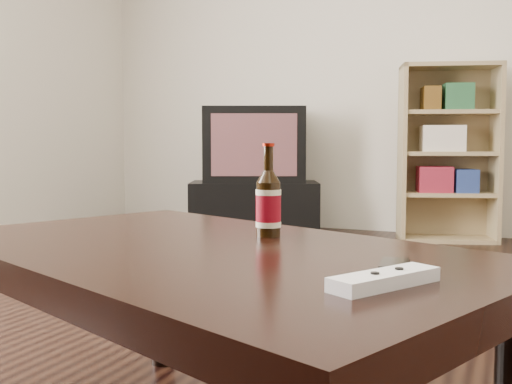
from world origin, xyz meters
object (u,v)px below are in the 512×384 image
at_px(coffee_table, 203,275).
at_px(beer_bottle, 268,204).
at_px(bookshelf, 446,150).
at_px(phone, 395,267).
at_px(remote, 385,279).
at_px(tv_stand, 254,207).
at_px(tv, 254,145).

relative_size(coffee_table, beer_bottle, 6.66).
xyz_separation_m(bookshelf, beer_bottle, (-0.05, -3.03, -0.10)).
distance_m(bookshelf, phone, 3.31).
bearing_deg(phone, remote, -92.90).
xyz_separation_m(tv_stand, remote, (1.64, -3.25, 0.27)).
height_order(beer_bottle, phone, beer_bottle).
bearing_deg(phone, tv_stand, 111.18).
bearing_deg(tv_stand, phone, -86.01).
relative_size(beer_bottle, phone, 2.18).
xyz_separation_m(beer_bottle, phone, (0.33, -0.27, -0.07)).
distance_m(phone, remote, 0.11).
height_order(bookshelf, remote, bookshelf).
xyz_separation_m(beer_bottle, remote, (0.33, -0.38, -0.06)).
xyz_separation_m(tv_stand, phone, (1.63, -3.14, 0.27)).
bearing_deg(coffee_table, remote, -26.48).
relative_size(bookshelf, beer_bottle, 5.80).
xyz_separation_m(tv, coffee_table, (1.23, -3.05, -0.27)).
xyz_separation_m(bookshelf, remote, (0.28, -3.41, -0.16)).
height_order(tv, coffee_table, tv).
distance_m(tv, beer_bottle, 3.16).
xyz_separation_m(bookshelf, coffee_table, (-0.13, -3.20, -0.23)).
bearing_deg(remote, tv_stand, 146.36).
distance_m(coffee_table, remote, 0.46).
distance_m(beer_bottle, phone, 0.43).
height_order(phone, remote, remote).
relative_size(bookshelf, coffee_table, 0.87).
bearing_deg(bookshelf, beer_bottle, -108.32).
distance_m(coffee_table, phone, 0.41).
bearing_deg(coffee_table, phone, -13.27).
distance_m(bookshelf, beer_bottle, 3.03).
bearing_deg(tv, beer_bottle, -89.07).
bearing_deg(tv, phone, -86.01).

